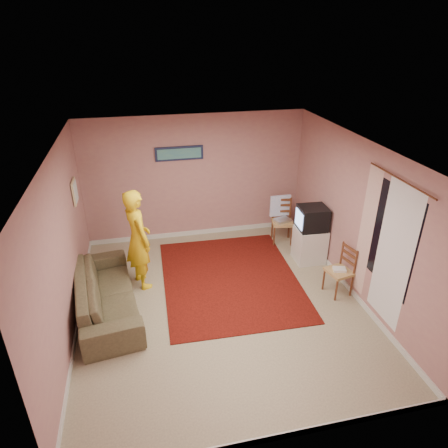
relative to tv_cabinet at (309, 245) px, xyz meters
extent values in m
plane|color=tan|center=(-1.95, -0.97, -0.34)|extent=(5.00, 5.00, 0.00)
cube|color=#AB7A70|center=(-1.95, 1.53, 0.96)|extent=(4.50, 0.02, 2.60)
cube|color=#AB7A70|center=(-1.95, -3.47, 0.96)|extent=(4.50, 0.02, 2.60)
cube|color=#AB7A70|center=(-4.20, -0.97, 0.96)|extent=(0.02, 5.00, 2.60)
cube|color=#AB7A70|center=(0.30, -0.97, 0.96)|extent=(0.02, 5.00, 2.60)
cube|color=silver|center=(-1.95, -0.97, 2.26)|extent=(4.50, 5.00, 0.02)
cube|color=silver|center=(-1.95, 1.52, -0.29)|extent=(4.50, 0.02, 0.10)
cube|color=silver|center=(-1.95, -3.46, -0.29)|extent=(4.50, 0.02, 0.10)
cube|color=silver|center=(-4.19, -0.97, -0.29)|extent=(0.02, 5.00, 0.10)
cube|color=silver|center=(0.29, -0.97, -0.29)|extent=(0.02, 5.00, 0.10)
cube|color=black|center=(0.29, -1.87, 1.11)|extent=(0.01, 1.10, 1.50)
cube|color=white|center=(0.28, -2.02, 0.91)|extent=(0.01, 0.75, 2.10)
cube|color=beige|center=(0.26, -1.32, 0.91)|extent=(0.01, 0.35, 2.10)
cylinder|color=brown|center=(0.25, -1.87, 1.98)|extent=(0.02, 1.40, 0.02)
cube|color=#141B39|center=(-2.25, 1.50, 1.51)|extent=(0.95, 0.03, 0.28)
cube|color=teal|center=(-2.25, 1.48, 1.51)|extent=(0.86, 0.01, 0.20)
cube|color=beige|center=(-4.17, 0.63, 1.21)|extent=(0.03, 0.38, 0.42)
cube|color=silver|center=(-4.15, 0.63, 1.21)|extent=(0.01, 0.30, 0.34)
cube|color=#310805|center=(-1.63, -0.31, -0.33)|extent=(2.44, 3.02, 0.02)
cube|color=silver|center=(0.00, 0.00, 0.00)|extent=(0.54, 0.49, 0.69)
cube|color=black|center=(0.00, 0.00, 0.56)|extent=(0.53, 0.48, 0.44)
cube|color=#8CB2F2|center=(-0.26, 0.01, 0.56)|extent=(0.04, 0.37, 0.31)
cube|color=tan|center=(-0.26, 0.82, 0.11)|extent=(0.49, 0.47, 0.05)
cube|color=brown|center=(-0.26, 0.82, 0.34)|extent=(0.42, 0.12, 0.48)
cube|color=silver|center=(-0.26, 0.82, 0.16)|extent=(0.37, 0.31, 0.05)
cube|color=#97B2F8|center=(-0.26, 1.01, 0.40)|extent=(0.43, 0.05, 0.45)
cube|color=tan|center=(0.05, -1.09, 0.08)|extent=(0.45, 0.46, 0.05)
cube|color=brown|center=(0.05, -1.09, 0.30)|extent=(0.12, 0.39, 0.45)
cube|color=white|center=(0.05, -1.09, 0.12)|extent=(0.24, 0.20, 0.04)
imported|color=brown|center=(-3.75, -0.74, -0.02)|extent=(1.15, 2.31, 0.65)
imported|color=yellow|center=(-3.18, -0.10, 0.55)|extent=(0.64, 0.76, 1.78)
camera|label=1|loc=(-3.04, -6.14, 3.78)|focal=32.00mm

